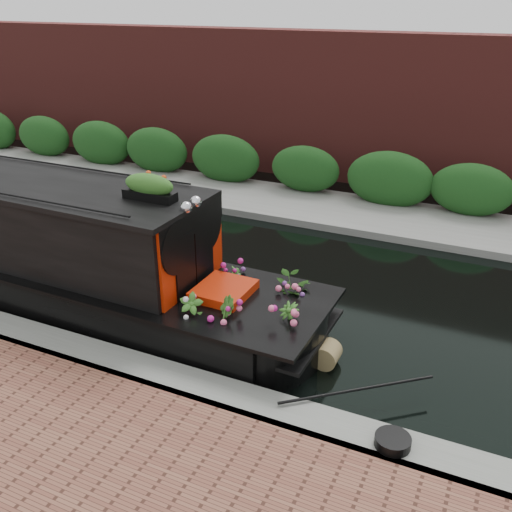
% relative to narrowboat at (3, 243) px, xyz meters
% --- Properties ---
extents(ground, '(80.00, 80.00, 0.00)m').
position_rel_narrowboat_xyz_m(ground, '(3.09, 1.85, -0.81)').
color(ground, black).
rests_on(ground, ground).
extents(near_bank_coping, '(40.00, 0.60, 0.50)m').
position_rel_narrowboat_xyz_m(near_bank_coping, '(3.09, -1.45, -0.81)').
color(near_bank_coping, gray).
rests_on(near_bank_coping, ground).
extents(far_bank_path, '(40.00, 2.40, 0.34)m').
position_rel_narrowboat_xyz_m(far_bank_path, '(3.09, 6.05, -0.81)').
color(far_bank_path, gray).
rests_on(far_bank_path, ground).
extents(far_hedge, '(40.00, 1.10, 2.80)m').
position_rel_narrowboat_xyz_m(far_hedge, '(3.09, 6.95, -0.81)').
color(far_hedge, '#194317').
rests_on(far_hedge, ground).
extents(far_brick_wall, '(40.00, 1.00, 8.00)m').
position_rel_narrowboat_xyz_m(far_brick_wall, '(3.09, 9.05, -0.81)').
color(far_brick_wall, maroon).
rests_on(far_brick_wall, ground).
extents(narrowboat, '(11.66, 2.23, 2.73)m').
position_rel_narrowboat_xyz_m(narrowboat, '(0.00, 0.00, 0.00)').
color(narrowboat, black).
rests_on(narrowboat, ground).
extents(rope_fender, '(0.36, 0.35, 0.36)m').
position_rel_narrowboat_xyz_m(rope_fender, '(6.15, 0.00, -0.63)').
color(rope_fender, olive).
rests_on(rope_fender, ground).
extents(coiled_mooring_rope, '(0.41, 0.41, 0.12)m').
position_rel_narrowboat_xyz_m(coiled_mooring_rope, '(7.42, -1.49, -0.50)').
color(coiled_mooring_rope, black).
rests_on(coiled_mooring_rope, near_bank_coping).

